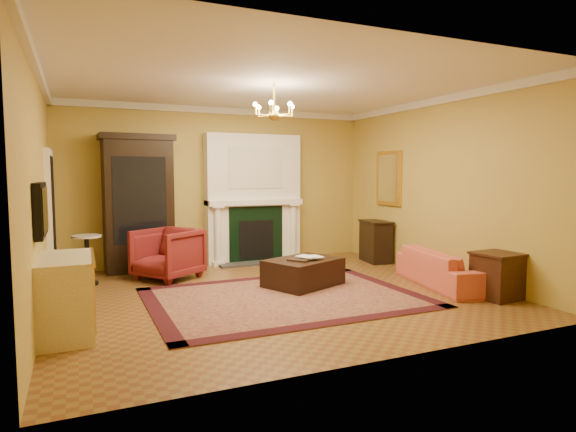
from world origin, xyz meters
TOP-DOWN VIEW (x-y plane):
  - floor at (0.00, 0.00)m, footprint 6.00×5.50m
  - ceiling at (0.00, 0.00)m, footprint 6.00×5.50m
  - wall_back at (0.00, 2.76)m, footprint 6.00×0.02m
  - wall_front at (0.00, -2.76)m, footprint 6.00×0.02m
  - wall_left at (-3.01, 0.00)m, footprint 0.02×5.50m
  - wall_right at (3.01, 0.00)m, footprint 0.02×5.50m
  - fireplace at (0.60, 2.57)m, footprint 1.90×0.70m
  - crown_molding at (0.00, 0.96)m, footprint 6.00×5.50m
  - doorway at (-2.95, 1.70)m, footprint 0.08×1.05m
  - tv_panel at (-2.95, -0.60)m, footprint 0.09×0.95m
  - gilt_mirror at (2.97, 1.40)m, footprint 0.06×0.76m
  - chandelier at (-0.00, 0.00)m, footprint 0.63×0.55m
  - oriental_rug at (0.03, -0.31)m, footprint 3.71×2.79m
  - china_cabinet at (-1.59, 2.49)m, footprint 1.19×0.59m
  - wingback_armchair at (-1.25, 1.59)m, footprint 1.20×1.22m
  - pedestal_table at (-2.47, 1.65)m, footprint 0.44×0.44m
  - commode at (-2.73, -0.76)m, footprint 0.55×1.14m
  - coral_sofa at (2.59, -0.63)m, footprint 0.95×1.99m
  - end_table at (2.72, -1.52)m, footprint 0.57×0.57m
  - console_table at (2.78, 1.54)m, footprint 0.51×0.76m
  - leather_ottoman at (0.57, 0.23)m, footprint 1.33×1.17m
  - ottoman_tray at (0.52, 0.17)m, footprint 0.52×0.50m
  - book_a at (0.51, 0.10)m, footprint 0.21×0.13m
  - book_b at (0.63, 0.13)m, footprint 0.20×0.04m
  - topiary_left at (-0.10, 2.53)m, footprint 0.15×0.15m
  - topiary_right at (1.32, 2.53)m, footprint 0.15×0.15m

SIDE VIEW (x-z plane):
  - floor at x=0.00m, z-range -0.02..0.00m
  - oriental_rug at x=0.03m, z-range 0.00..0.01m
  - leather_ottoman at x=0.57m, z-range 0.02..0.43m
  - end_table at x=2.72m, z-range 0.00..0.61m
  - coral_sofa at x=2.59m, z-range 0.00..0.75m
  - console_table at x=2.78m, z-range 0.00..0.78m
  - commode at x=-2.73m, z-range 0.00..0.85m
  - ottoman_tray at x=0.52m, z-range 0.43..0.45m
  - pedestal_table at x=-2.47m, z-range 0.06..0.85m
  - wingback_armchair at x=-1.25m, z-range 0.00..0.92m
  - book_b at x=0.63m, z-range 0.45..0.72m
  - book_a at x=0.51m, z-range 0.45..0.75m
  - doorway at x=-2.95m, z-range 0.00..2.10m
  - china_cabinet at x=-1.59m, z-range 0.00..2.32m
  - fireplace at x=0.60m, z-range -0.06..2.44m
  - tv_panel at x=-2.95m, z-range 1.06..1.64m
  - topiary_right at x=1.32m, z-range 1.25..1.64m
  - topiary_left at x=-0.10m, z-range 1.25..1.65m
  - wall_back at x=0.00m, z-range 0.00..3.00m
  - wall_front at x=0.00m, z-range 0.00..3.00m
  - wall_left at x=-3.01m, z-range 0.00..3.00m
  - wall_right at x=3.01m, z-range 0.00..3.00m
  - gilt_mirror at x=2.97m, z-range 1.12..2.17m
  - chandelier at x=0.00m, z-range 2.34..2.87m
  - crown_molding at x=0.00m, z-range 2.88..3.00m
  - ceiling at x=0.00m, z-range 3.00..3.02m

